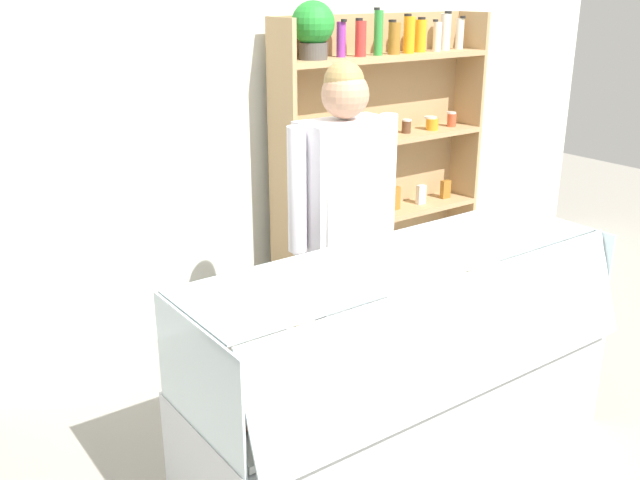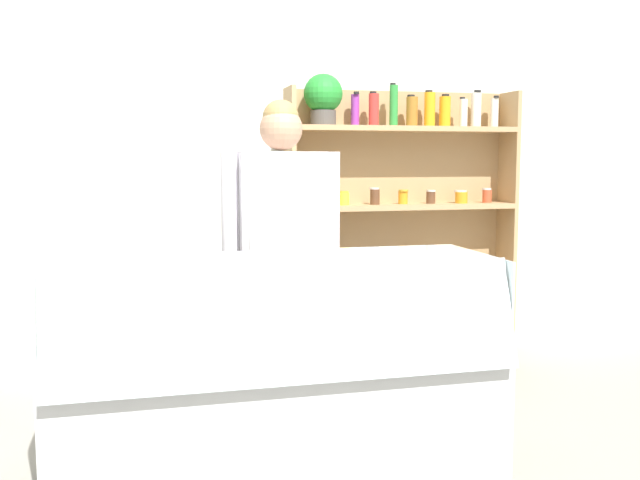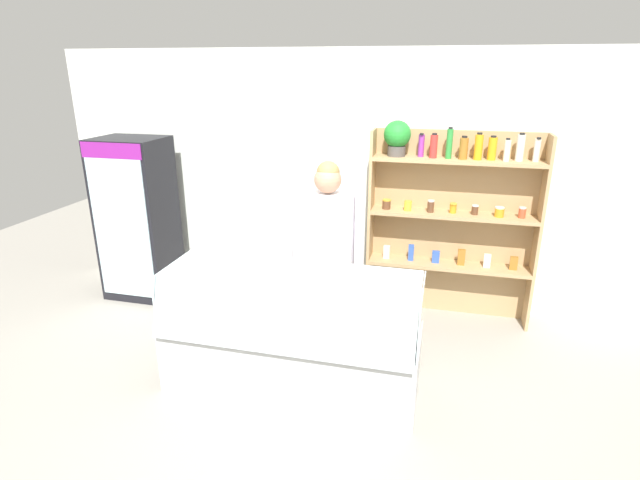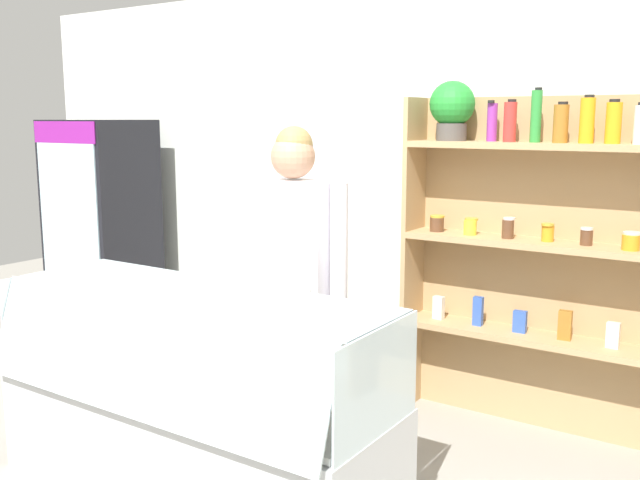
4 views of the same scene
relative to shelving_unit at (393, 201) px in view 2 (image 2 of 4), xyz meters
name	(u,v)px [view 2 (image 2 of 4)]	position (x,y,z in m)	size (l,w,h in m)	color
ground_plane	(322,476)	(-0.96, -1.72, -1.16)	(12.00, 12.00, 0.00)	gray
back_wall	(253,174)	(-0.96, 0.24, 0.19)	(6.80, 0.10, 2.70)	silver
shelving_unit	(393,201)	(0.00, 0.00, 0.00)	(1.65, 0.29, 2.02)	tan
deli_display_case	(278,406)	(-1.14, -1.61, -0.84)	(2.03, 0.76, 1.01)	silver
shop_clerk	(282,231)	(-1.00, -0.98, -0.09)	(0.65, 0.25, 1.77)	#4C4233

